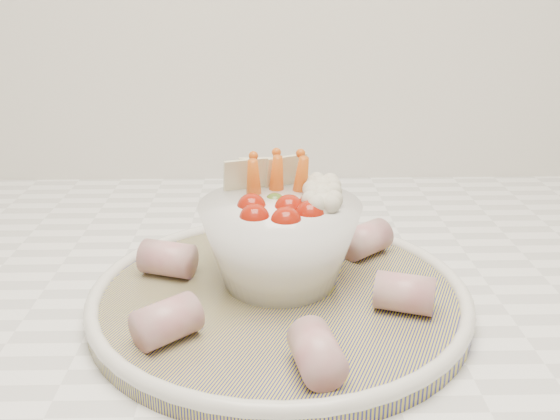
{
  "coord_description": "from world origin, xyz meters",
  "views": [
    {
      "loc": [
        0.09,
        0.94,
        1.18
      ],
      "look_at": [
        0.1,
        1.42,
        1.0
      ],
      "focal_mm": 40.0,
      "sensor_mm": 36.0,
      "label": 1
    }
  ],
  "objects": [
    {
      "name": "serving_platter",
      "position": [
        0.09,
        1.4,
        0.93
      ],
      "size": [
        0.41,
        0.41,
        0.02
      ],
      "color": "navy",
      "rests_on": "kitchen_counter"
    },
    {
      "name": "cured_meat_rolls",
      "position": [
        0.09,
        1.4,
        0.95
      ],
      "size": [
        0.25,
        0.28,
        0.03
      ],
      "color": "#AC4F59",
      "rests_on": "serving_platter"
    },
    {
      "name": "veggie_bowl",
      "position": [
        0.1,
        1.42,
        0.98
      ],
      "size": [
        0.13,
        0.13,
        0.1
      ],
      "color": "white",
      "rests_on": "serving_platter"
    }
  ]
}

